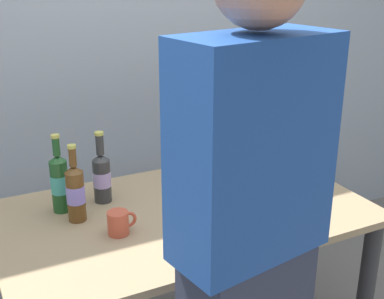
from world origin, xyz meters
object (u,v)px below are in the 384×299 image
(coffee_mug, at_px, (119,223))
(beer_bottle_amber, at_px, (76,192))
(beer_bottle_brown, at_px, (60,182))
(person_figure, at_px, (247,267))
(laptop, at_px, (262,178))
(beer_bottle_green, at_px, (102,176))

(coffee_mug, bearing_deg, beer_bottle_amber, 122.17)
(beer_bottle_brown, distance_m, person_figure, 0.95)
(laptop, bearing_deg, beer_bottle_amber, 174.01)
(beer_bottle_brown, bearing_deg, beer_bottle_amber, -71.31)
(beer_bottle_amber, bearing_deg, beer_bottle_brown, 108.69)
(person_figure, relative_size, coffee_mug, 16.29)
(beer_bottle_green, distance_m, beer_bottle_amber, 0.18)
(beer_bottle_amber, height_order, person_figure, person_figure)
(person_figure, distance_m, coffee_mug, 0.65)
(beer_bottle_brown, xyz_separation_m, person_figure, (0.29, -0.90, 0.05))
(beer_bottle_amber, bearing_deg, person_figure, -72.08)
(beer_bottle_amber, xyz_separation_m, coffee_mug, (0.11, -0.17, -0.07))
(beer_bottle_brown, xyz_separation_m, beer_bottle_green, (0.17, 0.01, -0.01))
(beer_bottle_amber, relative_size, coffee_mug, 2.78)
(beer_bottle_brown, distance_m, beer_bottle_green, 0.17)
(laptop, bearing_deg, beer_bottle_brown, 167.17)
(laptop, height_order, person_figure, person_figure)
(beer_bottle_brown, bearing_deg, person_figure, -71.99)
(laptop, xyz_separation_m, person_figure, (-0.53, -0.71, 0.13))
(beer_bottle_green, distance_m, person_figure, 0.92)
(beer_bottle_brown, relative_size, coffee_mug, 2.90)
(beer_bottle_green, bearing_deg, person_figure, -82.52)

